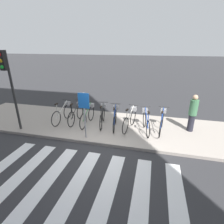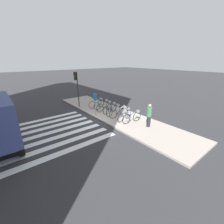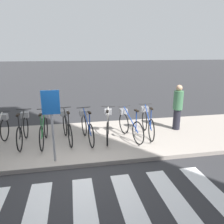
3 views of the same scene
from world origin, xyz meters
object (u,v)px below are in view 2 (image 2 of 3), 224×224
parked_bicycle_5 (120,112)px  pedestrian (149,115)px  traffic_light (76,82)px  parked_bicycle_4 (114,110)px  parked_bicycle_3 (111,108)px  parked_bicycle_0 (97,103)px  parked_bicycle_1 (102,104)px  parked_bicycle_7 (133,116)px  parked_bicycle_2 (105,106)px  sign_post (95,100)px  parked_bicycle_6 (125,114)px

parked_bicycle_5 → pedestrian: pedestrian is taller
traffic_light → parked_bicycle_4: bearing=17.7°
pedestrian → traffic_light: size_ratio=0.49×
parked_bicycle_3 → parked_bicycle_0: bearing=-177.3°
parked_bicycle_1 → parked_bicycle_7: size_ratio=1.00×
parked_bicycle_3 → parked_bicycle_5: (1.32, -0.09, 0.00)m
parked_bicycle_0 → parked_bicycle_7: bearing=1.0°
parked_bicycle_2 → traffic_light: size_ratio=0.51×
parked_bicycle_4 → parked_bicycle_7: 2.07m
parked_bicycle_0 → parked_bicycle_4: bearing=-0.4°
parked_bicycle_3 → pedestrian: (3.94, 0.29, 0.40)m
parked_bicycle_7 → sign_post: bearing=-155.7°
parked_bicycle_0 → parked_bicycle_5: size_ratio=1.01×
parked_bicycle_0 → pedestrian: (5.92, 0.38, 0.40)m
parked_bicycle_4 → parked_bicycle_7: (2.07, 0.10, 0.00)m
sign_post → parked_bicycle_0: bearing=142.6°
parked_bicycle_4 → parked_bicycle_6: same height
parked_bicycle_1 → parked_bicycle_4: size_ratio=1.01×
parked_bicycle_0 → sign_post: sign_post is taller
parked_bicycle_4 → sign_post: (-0.94, -1.26, 0.83)m
parked_bicycle_0 → parked_bicycle_3: 1.98m
parked_bicycle_1 → parked_bicycle_5: bearing=-2.4°
parked_bicycle_2 → sign_post: (0.38, -1.30, 0.83)m
parked_bicycle_5 → parked_bicycle_6: (0.70, -0.08, 0.00)m
parked_bicycle_5 → parked_bicycle_6: 0.71m
parked_bicycle_1 → traffic_light: size_ratio=0.51×
parked_bicycle_7 → pedestrian: size_ratio=1.05×
parked_bicycle_1 → parked_bicycle_6: size_ratio=1.02×
parked_bicycle_0 → parked_bicycle_1: (0.65, 0.12, 0.00)m
parked_bicycle_7 → sign_post: size_ratio=0.92×
parked_bicycle_6 → sign_post: 2.75m
parked_bicycle_1 → parked_bicycle_2: bearing=-8.8°
parked_bicycle_1 → parked_bicycle_5: same height
parked_bicycle_2 → parked_bicycle_3: 0.70m
parked_bicycle_2 → parked_bicycle_7: same height
parked_bicycle_4 → parked_bicycle_5: (0.69, 0.02, 0.00)m
parked_bicycle_0 → traffic_light: (-1.50, -1.33, 1.97)m
parked_bicycle_5 → traffic_light: size_ratio=0.51×
parked_bicycle_3 → parked_bicycle_6: same height
parked_bicycle_1 → sign_post: 1.91m
parked_bicycle_1 → pedestrian: pedestrian is taller
parked_bicycle_3 → parked_bicycle_2: bearing=-173.8°
parked_bicycle_7 → parked_bicycle_5: bearing=-177.0°
parked_bicycle_7 → sign_post: 3.40m
parked_bicycle_6 → pedestrian: 2.01m
parked_bicycle_1 → traffic_light: (-2.16, -1.45, 1.97)m
parked_bicycle_4 → parked_bicycle_3: bearing=169.9°
parked_bicycle_3 → parked_bicycle_7: size_ratio=0.99×
parked_bicycle_1 → parked_bicycle_7: same height
parked_bicycle_6 → traffic_light: 5.98m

